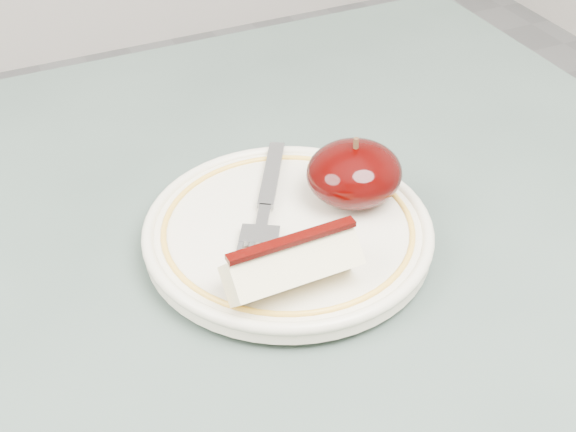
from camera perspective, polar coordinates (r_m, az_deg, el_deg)
name	(u,v)px	position (r m, az deg, el deg)	size (l,w,h in m)	color
plate	(288,231)	(0.58, 0.00, -1.10)	(0.21, 0.21, 0.02)	beige
apple_half	(354,173)	(0.59, 4.73, 3.05)	(0.07, 0.07, 0.05)	black
apple_wedge	(292,264)	(0.51, 0.29, -3.47)	(0.09, 0.04, 0.04)	beige
fork	(265,207)	(0.58, -1.64, 0.62)	(0.10, 0.15, 0.00)	gray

